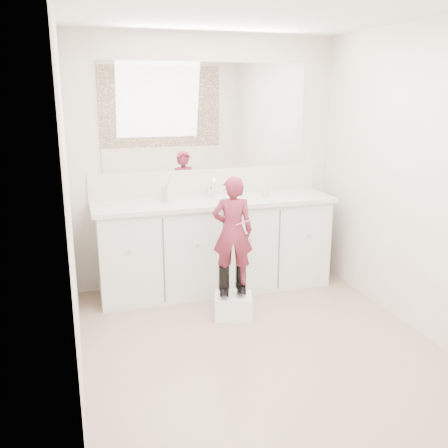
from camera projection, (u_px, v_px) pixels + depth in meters
name	position (u px, v px, depth m)	size (l,w,h in m)	color
floor	(260.00, 346.00, 3.79)	(3.00, 3.00, 0.00)	#8B6E5B
ceiling	(267.00, 6.00, 3.17)	(3.00, 3.00, 0.00)	white
wall_back	(207.00, 163.00, 4.86)	(2.60, 2.60, 0.00)	beige
wall_front	(394.00, 257.00, 2.09)	(2.60, 2.60, 0.00)	beige
wall_left	(69.00, 203.00, 3.11)	(3.00, 3.00, 0.00)	beige
wall_right	(420.00, 182.00, 3.85)	(3.00, 3.00, 0.00)	beige
vanity_cabinet	(215.00, 247.00, 4.81)	(2.20, 0.55, 0.85)	silver
countertop	(215.00, 202.00, 4.68)	(2.28, 0.58, 0.04)	beige
backsplash	(207.00, 182.00, 4.90)	(2.28, 0.03, 0.25)	beige
mirror	(207.00, 117.00, 4.74)	(2.00, 0.02, 1.00)	white
dot_panel	(403.00, 149.00, 1.99)	(2.00, 0.01, 1.20)	#472819
faucet	(210.00, 191.00, 4.81)	(0.08, 0.08, 0.10)	silver
cup	(265.00, 192.00, 4.82)	(0.09, 0.09, 0.09)	beige
soap_bottle	(169.00, 191.00, 4.56)	(0.09, 0.10, 0.21)	beige
step_stool	(233.00, 306.00, 4.26)	(0.31, 0.26, 0.20)	white
boot_left	(224.00, 281.00, 4.20)	(0.10, 0.17, 0.26)	black
boot_right	(241.00, 279.00, 4.24)	(0.10, 0.17, 0.26)	black
toddler	(233.00, 231.00, 4.11)	(0.33, 0.22, 0.92)	#AB3452
toothbrush	(244.00, 222.00, 4.03)	(0.01, 0.01, 0.14)	#D5538B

